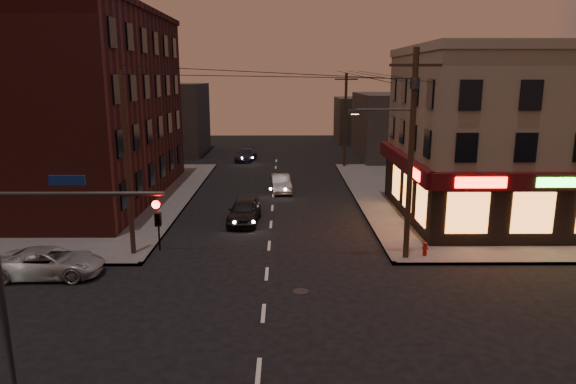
{
  "coord_description": "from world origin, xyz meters",
  "views": [
    {
      "loc": [
        0.79,
        -18.12,
        8.88
      ],
      "look_at": [
        1.0,
        6.9,
        3.2
      ],
      "focal_mm": 32.0,
      "sensor_mm": 36.0,
      "label": 1
    }
  ],
  "objects_px": {
    "sedan_mid": "(281,183)",
    "fire_hydrant": "(425,248)",
    "sedan_near": "(244,211)",
    "suv_cross": "(49,262)",
    "sedan_far": "(246,155)"
  },
  "relations": [
    {
      "from": "sedan_near",
      "to": "sedan_far",
      "type": "height_order",
      "value": "sedan_near"
    },
    {
      "from": "suv_cross",
      "to": "fire_hydrant",
      "type": "distance_m",
      "value": 17.74
    },
    {
      "from": "sedan_near",
      "to": "sedan_mid",
      "type": "relative_size",
      "value": 1.09
    },
    {
      "from": "sedan_near",
      "to": "fire_hydrant",
      "type": "height_order",
      "value": "sedan_near"
    },
    {
      "from": "sedan_far",
      "to": "fire_hydrant",
      "type": "xyz_separation_m",
      "value": [
        11.04,
        -30.07,
        -0.1
      ]
    },
    {
      "from": "sedan_near",
      "to": "fire_hydrant",
      "type": "relative_size",
      "value": 6.3
    },
    {
      "from": "sedan_near",
      "to": "sedan_mid",
      "type": "bearing_deg",
      "value": 79.51
    },
    {
      "from": "suv_cross",
      "to": "sedan_far",
      "type": "distance_m",
      "value": 32.92
    },
    {
      "from": "sedan_near",
      "to": "fire_hydrant",
      "type": "distance_m",
      "value": 11.45
    },
    {
      "from": "suv_cross",
      "to": "fire_hydrant",
      "type": "bearing_deg",
      "value": -84.09
    },
    {
      "from": "sedan_near",
      "to": "sedan_far",
      "type": "bearing_deg",
      "value": 97.64
    },
    {
      "from": "sedan_mid",
      "to": "fire_hydrant",
      "type": "bearing_deg",
      "value": -69.97
    },
    {
      "from": "sedan_mid",
      "to": "fire_hydrant",
      "type": "relative_size",
      "value": 5.77
    },
    {
      "from": "suv_cross",
      "to": "sedan_near",
      "type": "height_order",
      "value": "sedan_near"
    },
    {
      "from": "sedan_near",
      "to": "suv_cross",
      "type": "bearing_deg",
      "value": -129.52
    }
  ]
}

